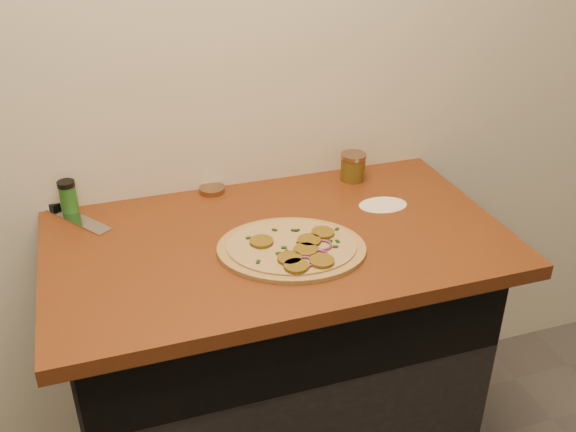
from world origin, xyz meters
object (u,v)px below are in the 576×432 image
object	(u,v)px
pizza	(293,248)
salsa_jar	(353,167)
spice_shaker	(68,197)
chefs_knife	(60,210)

from	to	relation	value
pizza	salsa_jar	bearing A→B (deg)	47.73
salsa_jar	spice_shaker	world-z (taller)	spice_shaker
salsa_jar	chefs_knife	bearing A→B (deg)	175.83
pizza	chefs_knife	world-z (taller)	pizza
pizza	spice_shaker	bearing A→B (deg)	143.56
chefs_knife	spice_shaker	bearing A→B (deg)	-22.56
chefs_knife	pizza	bearing A→B (deg)	-35.80
chefs_knife	spice_shaker	distance (m)	0.05
spice_shaker	chefs_knife	bearing A→B (deg)	157.44
pizza	salsa_jar	world-z (taller)	salsa_jar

